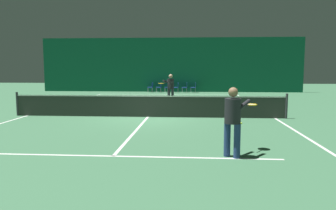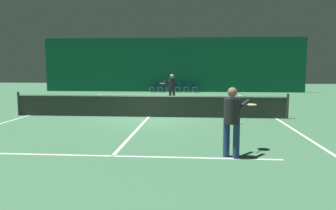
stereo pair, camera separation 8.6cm
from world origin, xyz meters
name	(u,v)px [view 1 (the left image)]	position (x,y,z in m)	size (l,w,h in m)	color
ground_plane	(148,117)	(0.00, 0.00, 0.00)	(60.00, 60.00, 0.00)	#3D704C
backdrop_curtain	(170,65)	(0.00, 14.88, 2.38)	(23.00, 0.12, 4.75)	#0F5138
court_line_baseline_far	(168,94)	(0.00, 11.90, 0.00)	(11.00, 0.10, 0.00)	white
court_line_service_far	(161,102)	(0.00, 6.40, 0.00)	(8.25, 0.10, 0.00)	white
court_line_service_near	(113,156)	(0.00, -6.40, 0.00)	(8.25, 0.10, 0.00)	white
court_line_sideline_left	(28,116)	(-5.50, 0.00, 0.00)	(0.10, 23.80, 0.00)	white
court_line_sideline_right	(275,118)	(5.50, 0.00, 0.00)	(0.10, 23.80, 0.00)	white
court_line_centre	(148,117)	(0.00, 0.00, 0.00)	(0.10, 12.80, 0.00)	white
tennis_net	(148,105)	(0.00, 0.00, 0.51)	(12.00, 0.10, 1.07)	#2D332D
player_near	(233,117)	(2.93, -6.24, 0.99)	(1.07, 1.33, 1.71)	navy
player_far	(170,86)	(0.61, 5.75, 1.02)	(1.00, 1.39, 1.75)	#2D2D38
courtside_chair_0	(151,87)	(-1.66, 14.33, 0.49)	(0.44, 0.44, 0.84)	#99999E
courtside_chair_1	(160,87)	(-0.90, 14.33, 0.49)	(0.44, 0.44, 0.84)	#99999E
courtside_chair_2	(168,87)	(-0.15, 14.33, 0.49)	(0.44, 0.44, 0.84)	#99999E
courtside_chair_3	(177,87)	(0.60, 14.33, 0.49)	(0.44, 0.44, 0.84)	#99999E
courtside_chair_4	(185,87)	(1.36, 14.33, 0.49)	(0.44, 0.44, 0.84)	#99999E
courtside_chair_5	(194,87)	(2.11, 14.33, 0.49)	(0.44, 0.44, 0.84)	#99999E
tennis_ball	(241,123)	(3.84, -1.49, 0.03)	(0.07, 0.07, 0.07)	#D1DB33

